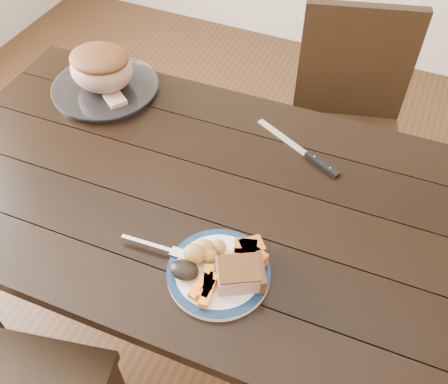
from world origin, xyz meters
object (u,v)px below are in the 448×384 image
at_px(chair_far, 347,119).
at_px(dinner_plate, 219,273).
at_px(serving_platter, 106,89).
at_px(carving_knife, 312,157).
at_px(pork_slice, 240,274).
at_px(dining_table, 201,211).
at_px(roast_joint, 101,69).
at_px(fork, 160,248).

height_order(chair_far, dinner_plate, chair_far).
height_order(serving_platter, carving_knife, serving_platter).
xyz_separation_m(chair_far, dinner_plate, (-0.11, -0.96, 0.23)).
relative_size(chair_far, pork_slice, 9.00).
relative_size(dining_table, roast_joint, 7.81).
xyz_separation_m(dining_table, serving_platter, (-0.48, 0.28, 0.10)).
bearing_deg(dinner_plate, pork_slice, -4.76).
xyz_separation_m(fork, carving_knife, (0.25, 0.47, -0.01)).
relative_size(chair_far, dinner_plate, 3.76).
xyz_separation_m(pork_slice, fork, (-0.21, 0.01, -0.02)).
height_order(dining_table, chair_far, chair_far).
distance_m(serving_platter, roast_joint, 0.08).
bearing_deg(dinner_plate, carving_knife, 79.27).
height_order(chair_far, serving_platter, chair_far).
relative_size(roast_joint, carving_knife, 0.70).
bearing_deg(carving_knife, fork, -92.04).
relative_size(dinner_plate, pork_slice, 2.40).
bearing_deg(pork_slice, serving_platter, 143.69).
height_order(fork, roast_joint, roast_joint).
distance_m(chair_far, carving_knife, 0.55).
distance_m(pork_slice, roast_joint, 0.86).
height_order(chair_far, carving_knife, chair_far).
distance_m(chair_far, dinner_plate, 1.00).
bearing_deg(serving_platter, dinner_plate, -38.35).
bearing_deg(fork, pork_slice, -5.80).
distance_m(dining_table, serving_platter, 0.56).
distance_m(serving_platter, fork, 0.69).
bearing_deg(roast_joint, chair_far, 31.47).
relative_size(dinner_plate, roast_joint, 1.19).
distance_m(dining_table, fork, 0.25).
height_order(roast_joint, carving_knife, roast_joint).
distance_m(dinner_plate, serving_platter, 0.81).
distance_m(dining_table, dinner_plate, 0.29).
xyz_separation_m(chair_far, serving_platter, (-0.75, -0.46, 0.23)).
bearing_deg(pork_slice, dining_table, 132.41).
height_order(pork_slice, fork, pork_slice).
height_order(serving_platter, fork, fork).
xyz_separation_m(dining_table, carving_knife, (0.24, 0.24, 0.10)).
bearing_deg(pork_slice, roast_joint, 143.69).
bearing_deg(carving_knife, pork_slice, -68.17).
relative_size(dinner_plate, serving_platter, 0.72).
bearing_deg(dinner_plate, chair_far, 83.34).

